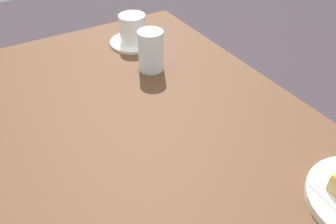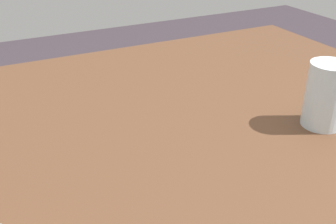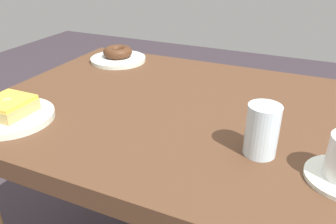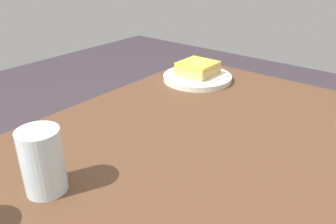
# 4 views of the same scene
# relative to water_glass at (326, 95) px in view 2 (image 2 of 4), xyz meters

# --- Properties ---
(table) EXTENTS (1.10, 0.78, 0.71)m
(table) POSITION_rel_water_glass_xyz_m (-0.22, 0.15, -0.12)
(table) COLOR #513320
(table) RESTS_ON ground_plane
(water_glass) EXTENTS (0.07, 0.07, 0.11)m
(water_glass) POSITION_rel_water_glass_xyz_m (0.00, 0.00, 0.00)
(water_glass) COLOR silver
(water_glass) RESTS_ON table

